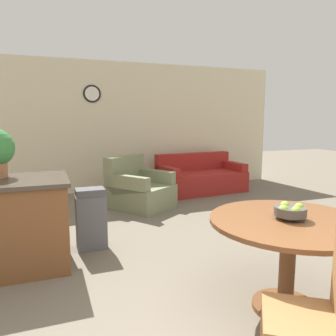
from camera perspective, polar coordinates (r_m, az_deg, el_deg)
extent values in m
cube|color=beige|center=(7.00, -11.34, 6.94)|extent=(8.00, 0.06, 2.70)
cylinder|color=black|center=(6.94, -13.10, 12.49)|extent=(0.35, 0.02, 0.35)
cylinder|color=white|center=(6.93, -13.08, 12.50)|extent=(0.28, 0.01, 0.28)
cylinder|color=brown|center=(3.02, 19.67, -21.77)|extent=(0.52, 0.52, 0.04)
cylinder|color=brown|center=(2.86, 20.04, -15.54)|extent=(0.12, 0.12, 0.68)
cylinder|color=brown|center=(2.74, 20.42, -8.70)|extent=(1.24, 1.24, 0.03)
cylinder|color=#9E6B3D|center=(2.35, 16.22, -25.70)|extent=(0.04, 0.04, 0.42)
cube|color=#9E6B3D|center=(2.08, 22.40, -23.25)|extent=(0.59, 0.59, 0.05)
cylinder|color=#4C4742|center=(2.73, 20.46, -8.05)|extent=(0.09, 0.09, 0.03)
cylinder|color=#4C4742|center=(2.72, 20.51, -7.06)|extent=(0.24, 0.24, 0.07)
sphere|color=#8CB738|center=(2.76, 21.86, -6.46)|extent=(0.08, 0.08, 0.08)
sphere|color=#8CB738|center=(2.78, 19.69, -6.25)|extent=(0.08, 0.08, 0.08)
sphere|color=#8CB738|center=(2.65, 19.46, -6.92)|extent=(0.08, 0.08, 0.08)
sphere|color=#8CB738|center=(2.65, 21.41, -7.05)|extent=(0.08, 0.08, 0.08)
cube|color=#56565B|center=(4.01, -13.23, -9.17)|extent=(0.34, 0.25, 0.64)
cube|color=#49494E|center=(3.92, -13.41, -4.13)|extent=(0.33, 0.24, 0.09)
cube|color=maroon|center=(6.96, 5.86, -2.40)|extent=(1.84, 1.11, 0.42)
cube|color=maroon|center=(7.21, 4.37, 1.16)|extent=(1.77, 0.38, 0.37)
cube|color=maroon|center=(6.56, -0.07, -2.28)|extent=(0.24, 0.88, 0.58)
cube|color=maroon|center=(7.39, 11.14, -1.22)|extent=(0.24, 0.88, 0.58)
cube|color=#7A7F5B|center=(5.69, -4.69, -4.95)|extent=(1.23, 1.26, 0.40)
cube|color=#7A7F5B|center=(5.84, -7.55, -0.23)|extent=(0.81, 0.65, 0.48)
cube|color=#7A7F5B|center=(5.40, -7.11, -4.53)|extent=(0.61, 0.79, 0.62)
cube|color=#7A7F5B|center=(5.94, -2.52, -3.28)|extent=(0.61, 0.79, 0.62)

